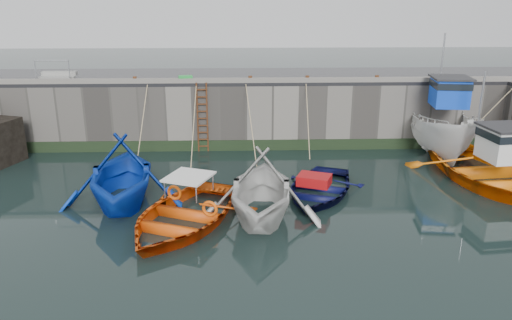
{
  "coord_description": "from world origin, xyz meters",
  "views": [
    {
      "loc": [
        -0.3,
        -12.37,
        6.82
      ],
      "look_at": [
        0.28,
        4.83,
        1.2
      ],
      "focal_mm": 35.0,
      "sensor_mm": 36.0,
      "label": 1
    }
  ],
  "objects_px": {
    "ladder": "(202,118)",
    "boat_far_orange": "(490,171)",
    "boat_near_blacktrim": "(261,217)",
    "boat_near_blue": "(183,223)",
    "boat_near_navy": "(319,193)",
    "boat_near_white": "(124,202)",
    "bollard_b": "(191,79)",
    "bollard_d": "(307,79)",
    "fish_crate": "(185,79)",
    "bollard_c": "(250,79)",
    "bollard_e": "(377,78)",
    "bollard_a": "(135,80)",
    "boat_far_white": "(442,129)"
  },
  "relations": [
    {
      "from": "ladder",
      "to": "boat_far_orange",
      "type": "xyz_separation_m",
      "value": [
        11.36,
        -4.45,
        -1.13
      ]
    },
    {
      "from": "boat_near_blacktrim",
      "to": "boat_far_orange",
      "type": "relative_size",
      "value": 0.66
    },
    {
      "from": "boat_near_blue",
      "to": "boat_near_navy",
      "type": "xyz_separation_m",
      "value": [
        4.68,
        2.38,
        0.0
      ]
    },
    {
      "from": "boat_near_white",
      "to": "bollard_b",
      "type": "xyz_separation_m",
      "value": [
        1.89,
        6.33,
        3.3
      ]
    },
    {
      "from": "bollard_d",
      "to": "bollard_b",
      "type": "bearing_deg",
      "value": 180.0
    },
    {
      "from": "fish_crate",
      "to": "boat_near_navy",
      "type": "bearing_deg",
      "value": -57.67
    },
    {
      "from": "boat_near_blacktrim",
      "to": "bollard_c",
      "type": "bearing_deg",
      "value": 96.29
    },
    {
      "from": "bollard_e",
      "to": "fish_crate",
      "type": "bearing_deg",
      "value": 179.67
    },
    {
      "from": "ladder",
      "to": "boat_near_navy",
      "type": "distance_m",
      "value": 7.27
    },
    {
      "from": "boat_near_white",
      "to": "fish_crate",
      "type": "xyz_separation_m",
      "value": [
        1.66,
        6.38,
        3.31
      ]
    },
    {
      "from": "boat_far_orange",
      "to": "bollard_b",
      "type": "xyz_separation_m",
      "value": [
        -11.86,
        4.79,
        2.84
      ]
    },
    {
      "from": "boat_far_orange",
      "to": "fish_crate",
      "type": "xyz_separation_m",
      "value": [
        -12.09,
        4.84,
        2.85
      ]
    },
    {
      "from": "bollard_a",
      "to": "bollard_d",
      "type": "xyz_separation_m",
      "value": [
        7.8,
        0.0,
        0.0
      ]
    },
    {
      "from": "fish_crate",
      "to": "bollard_d",
      "type": "distance_m",
      "value": 5.53
    },
    {
      "from": "ladder",
      "to": "boat_near_blacktrim",
      "type": "height_order",
      "value": "ladder"
    },
    {
      "from": "boat_near_white",
      "to": "fish_crate",
      "type": "height_order",
      "value": "fish_crate"
    },
    {
      "from": "boat_near_white",
      "to": "boat_near_navy",
      "type": "relative_size",
      "value": 1.15
    },
    {
      "from": "boat_near_white",
      "to": "bollard_c",
      "type": "distance_m",
      "value": 8.49
    },
    {
      "from": "boat_near_blue",
      "to": "bollard_a",
      "type": "bearing_deg",
      "value": 131.75
    },
    {
      "from": "boat_near_blue",
      "to": "bollard_d",
      "type": "relative_size",
      "value": 19.41
    },
    {
      "from": "boat_near_blacktrim",
      "to": "bollard_b",
      "type": "xyz_separation_m",
      "value": [
        -2.86,
        7.72,
        3.3
      ]
    },
    {
      "from": "boat_near_blacktrim",
      "to": "bollard_a",
      "type": "height_order",
      "value": "bollard_a"
    },
    {
      "from": "boat_near_white",
      "to": "boat_near_navy",
      "type": "xyz_separation_m",
      "value": [
        6.95,
        0.57,
        0.0
      ]
    },
    {
      "from": "boat_far_orange",
      "to": "boat_near_white",
      "type": "bearing_deg",
      "value": -179.72
    },
    {
      "from": "boat_far_white",
      "to": "boat_far_orange",
      "type": "distance_m",
      "value": 3.95
    },
    {
      "from": "fish_crate",
      "to": "bollard_b",
      "type": "bearing_deg",
      "value": -22.08
    },
    {
      "from": "boat_near_blue",
      "to": "fish_crate",
      "type": "bearing_deg",
      "value": 116.56
    },
    {
      "from": "bollard_a",
      "to": "bollard_e",
      "type": "xyz_separation_m",
      "value": [
        11.0,
        0.0,
        0.0
      ]
    },
    {
      "from": "boat_near_white",
      "to": "bollard_b",
      "type": "distance_m",
      "value": 7.39
    },
    {
      "from": "boat_far_orange",
      "to": "boat_near_navy",
      "type": "bearing_deg",
      "value": -177.94
    },
    {
      "from": "fish_crate",
      "to": "bollard_e",
      "type": "xyz_separation_m",
      "value": [
        8.73,
        -0.05,
        -0.01
      ]
    },
    {
      "from": "boat_far_white",
      "to": "fish_crate",
      "type": "relative_size",
      "value": 11.54
    },
    {
      "from": "boat_far_orange",
      "to": "bollard_d",
      "type": "distance_m",
      "value": 8.6
    },
    {
      "from": "boat_near_navy",
      "to": "bollard_b",
      "type": "relative_size",
      "value": 16.02
    },
    {
      "from": "ladder",
      "to": "fish_crate",
      "type": "relative_size",
      "value": 5.17
    },
    {
      "from": "fish_crate",
      "to": "bollard_b",
      "type": "xyz_separation_m",
      "value": [
        0.23,
        -0.05,
        -0.01
      ]
    },
    {
      "from": "boat_near_blacktrim",
      "to": "ladder",
      "type": "bearing_deg",
      "value": 112.83
    },
    {
      "from": "ladder",
      "to": "bollard_b",
      "type": "relative_size",
      "value": 11.43
    },
    {
      "from": "bollard_d",
      "to": "boat_near_navy",
      "type": "bearing_deg",
      "value": -92.37
    },
    {
      "from": "boat_near_white",
      "to": "bollard_d",
      "type": "height_order",
      "value": "bollard_d"
    },
    {
      "from": "fish_crate",
      "to": "boat_far_orange",
      "type": "bearing_deg",
      "value": -31.8
    },
    {
      "from": "boat_near_blacktrim",
      "to": "bollard_c",
      "type": "distance_m",
      "value": 8.4
    },
    {
      "from": "boat_near_navy",
      "to": "boat_far_orange",
      "type": "relative_size",
      "value": 0.6
    },
    {
      "from": "bollard_a",
      "to": "bollard_d",
      "type": "relative_size",
      "value": 1.0
    },
    {
      "from": "boat_near_blacktrim",
      "to": "bollard_b",
      "type": "relative_size",
      "value": 17.62
    },
    {
      "from": "boat_near_blue",
      "to": "fish_crate",
      "type": "xyz_separation_m",
      "value": [
        -0.61,
        8.2,
        3.31
      ]
    },
    {
      "from": "bollard_e",
      "to": "boat_near_blacktrim",
      "type": "bearing_deg",
      "value": -126.15
    },
    {
      "from": "ladder",
      "to": "bollard_c",
      "type": "relative_size",
      "value": 11.43
    },
    {
      "from": "boat_far_orange",
      "to": "bollard_c",
      "type": "relative_size",
      "value": 26.65
    },
    {
      "from": "boat_near_blacktrim",
      "to": "boat_far_white",
      "type": "distance_m",
      "value": 10.97
    }
  ]
}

